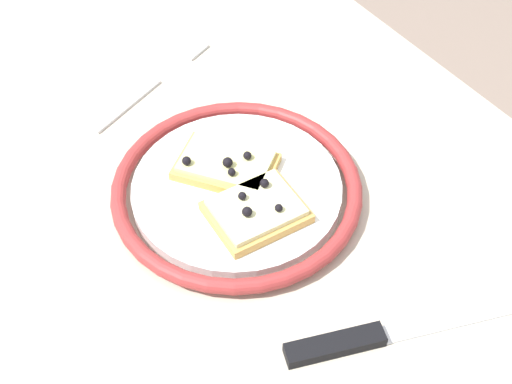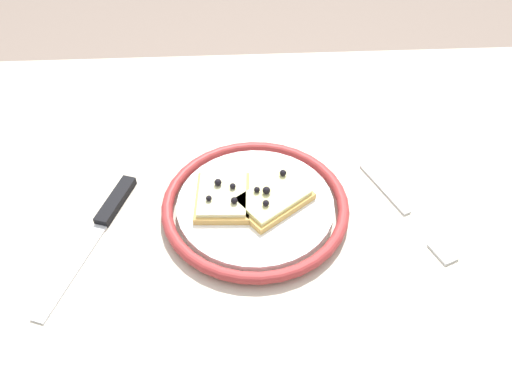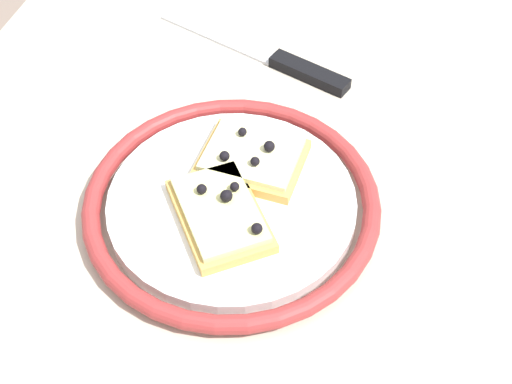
% 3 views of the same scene
% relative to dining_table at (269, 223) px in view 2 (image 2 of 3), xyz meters
% --- Properties ---
extents(ground_plane, '(6.00, 6.00, 0.00)m').
position_rel_dining_table_xyz_m(ground_plane, '(0.00, 0.00, -0.65)').
color(ground_plane, gray).
extents(dining_table, '(1.13, 0.76, 0.73)m').
position_rel_dining_table_xyz_m(dining_table, '(0.00, 0.00, 0.00)').
color(dining_table, '#BCB29E').
rests_on(dining_table, ground_plane).
extents(plate, '(0.26, 0.26, 0.02)m').
position_rel_dining_table_xyz_m(plate, '(0.02, 0.05, 0.10)').
color(plate, white).
rests_on(plate, dining_table).
extents(pizza_slice_near, '(0.12, 0.11, 0.03)m').
position_rel_dining_table_xyz_m(pizza_slice_near, '(-0.00, 0.05, 0.11)').
color(pizza_slice_near, tan).
rests_on(pizza_slice_near, plate).
extents(pizza_slice_far, '(0.08, 0.09, 0.03)m').
position_rel_dining_table_xyz_m(pizza_slice_far, '(0.07, 0.04, 0.11)').
color(pizza_slice_far, tan).
rests_on(pizza_slice_far, plate).
extents(knife, '(0.10, 0.23, 0.01)m').
position_rel_dining_table_xyz_m(knife, '(0.23, 0.06, 0.09)').
color(knife, silver).
rests_on(knife, dining_table).
extents(fork, '(0.09, 0.19, 0.00)m').
position_rel_dining_table_xyz_m(fork, '(-0.19, 0.06, 0.09)').
color(fork, silver).
rests_on(fork, dining_table).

